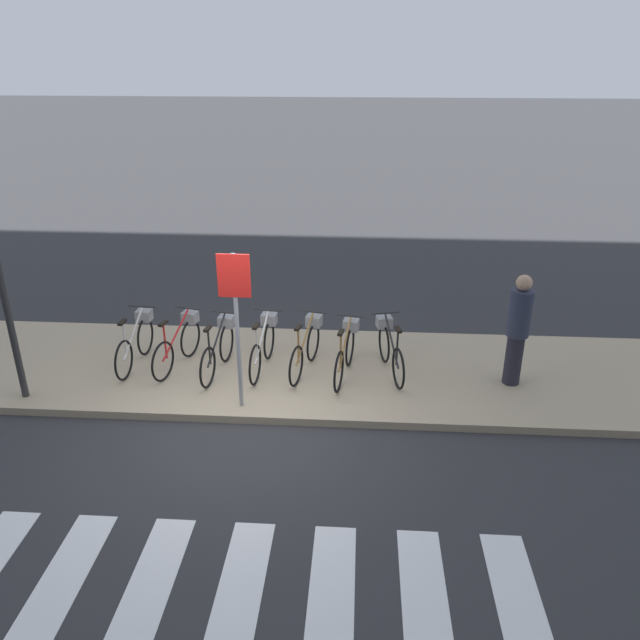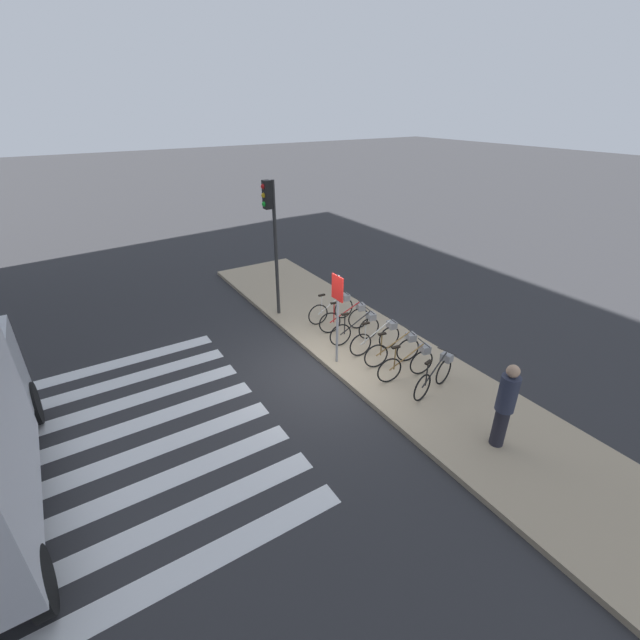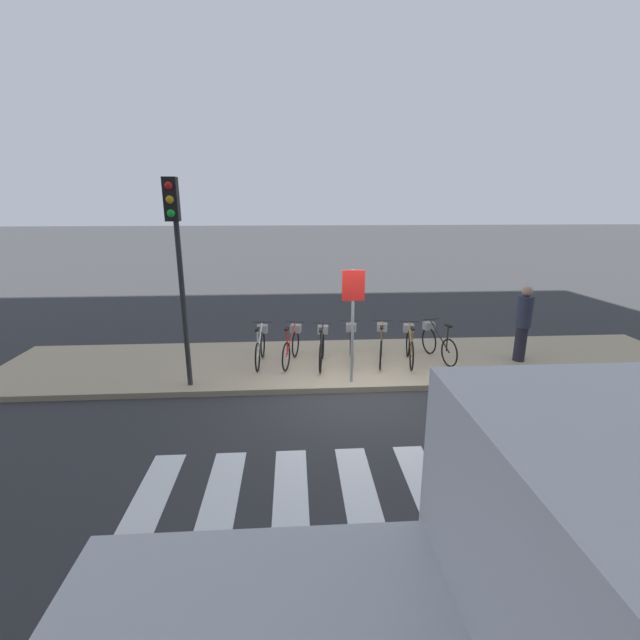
% 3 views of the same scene
% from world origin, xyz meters
% --- Properties ---
extents(ground_plane, '(120.00, 120.00, 0.00)m').
position_xyz_m(ground_plane, '(0.00, 0.00, 0.00)').
color(ground_plane, '#2D2D30').
extents(sidewalk, '(15.73, 2.99, 0.12)m').
position_xyz_m(sidewalk, '(0.00, 1.49, 0.06)').
color(sidewalk, tan).
rests_on(sidewalk, ground_plane).
extents(road_crosswalk, '(6.75, 8.00, 0.01)m').
position_xyz_m(road_crosswalk, '(0.00, -5.97, 0.00)').
color(road_crosswalk, silver).
rests_on(road_crosswalk, ground_plane).
extents(parked_bicycle_0, '(0.46, 1.51, 0.93)m').
position_xyz_m(parked_bicycle_0, '(-2.03, 1.50, 0.54)').
color(parked_bicycle_0, black).
rests_on(parked_bicycle_0, sidewalk).
extents(parked_bicycle_1, '(0.53, 1.48, 0.93)m').
position_xyz_m(parked_bicycle_1, '(-1.32, 1.49, 0.54)').
color(parked_bicycle_1, black).
rests_on(parked_bicycle_1, sidewalk).
extents(parked_bicycle_2, '(0.46, 1.50, 0.93)m').
position_xyz_m(parked_bicycle_2, '(-0.65, 1.35, 0.54)').
color(parked_bicycle_2, black).
rests_on(parked_bicycle_2, sidewalk).
extents(parked_bicycle_3, '(0.46, 1.51, 0.93)m').
position_xyz_m(parked_bicycle_3, '(0.04, 1.49, 0.54)').
color(parked_bicycle_3, black).
rests_on(parked_bicycle_3, sidewalk).
extents(parked_bicycle_4, '(0.51, 1.48, 0.93)m').
position_xyz_m(parked_bicycle_4, '(0.73, 1.48, 0.54)').
color(parked_bicycle_4, black).
rests_on(parked_bicycle_4, sidewalk).
extents(parked_bicycle_5, '(0.46, 1.50, 0.93)m').
position_xyz_m(parked_bicycle_5, '(1.36, 1.35, 0.54)').
color(parked_bicycle_5, black).
rests_on(parked_bicycle_5, sidewalk).
extents(parked_bicycle_6, '(0.51, 1.48, 0.93)m').
position_xyz_m(parked_bicycle_6, '(2.04, 1.51, 0.54)').
color(parked_bicycle_6, black).
rests_on(parked_bicycle_6, sidewalk).
extents(pedestrian, '(0.34, 0.34, 1.76)m').
position_xyz_m(pedestrian, '(3.91, 1.24, 1.05)').
color(pedestrian, '#23232D').
rests_on(pedestrian, sidewalk).
extents(traffic_light, '(0.24, 0.40, 3.97)m').
position_xyz_m(traffic_light, '(-3.38, 0.25, 2.95)').
color(traffic_light, '#2D2D2D').
rests_on(traffic_light, sidewalk).
extents(sign_post, '(0.44, 0.07, 2.30)m').
position_xyz_m(sign_post, '(-0.12, 0.29, 1.69)').
color(sign_post, '#99999E').
rests_on(sign_post, sidewalk).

